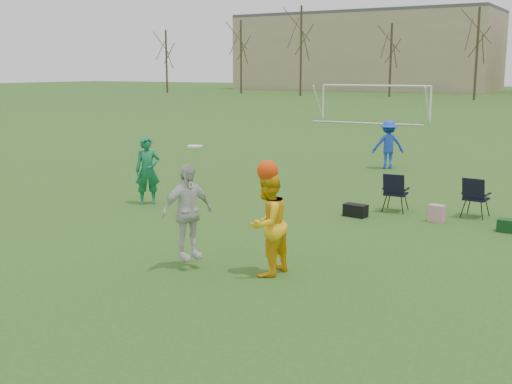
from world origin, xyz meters
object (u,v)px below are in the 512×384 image
Objects in this scene: fielder_green_near at (148,171)px; fielder_blue at (388,145)px; goal_left at (375,93)px; center_contest at (235,218)px.

fielder_green_near is 1.03× the size of fielder_blue.
fielder_green_near is at bearing -86.39° from goal_left.
goal_left is (-4.28, 28.30, 1.04)m from fielder_green_near.
fielder_blue is 0.78× the size of center_contest.
fielder_blue is at bearing 26.05° from fielder_green_near.
goal_left reaches higher than fielder_green_near.
center_contest is at bearing -78.69° from goal_left.
center_contest is (5.08, -3.69, 0.09)m from fielder_green_near.
center_contest is (1.71, -12.75, 0.11)m from fielder_blue.
fielder_green_near is 9.67m from fielder_blue.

